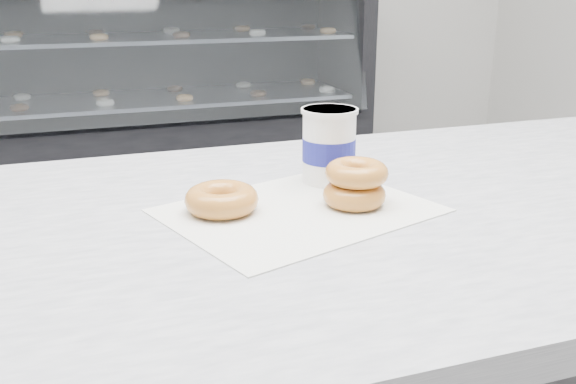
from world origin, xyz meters
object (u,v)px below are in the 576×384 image
Objects in this scene: donut_single at (222,199)px; donut_stack at (355,184)px; coffee_cup at (329,145)px; display_case at (143,116)px.

donut_stack reaches higher than donut_single.
coffee_cup is at bearing 22.82° from donut_single.
display_case is 21.43× the size of donut_stack.
display_case is 2.73m from donut_single.
coffee_cup is at bearing -90.24° from display_case.
donut_single is 0.21m from coffee_cup.
display_case reaches higher than donut_single.
display_case is 2.65m from coffee_cup.
coffee_cup is (0.01, 0.11, 0.03)m from donut_stack.
display_case is 2.76m from donut_stack.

